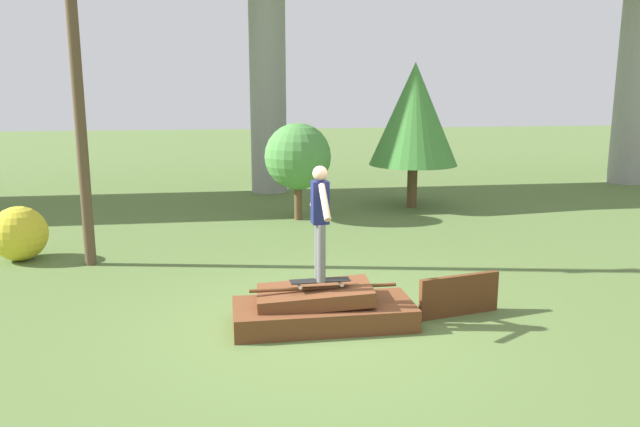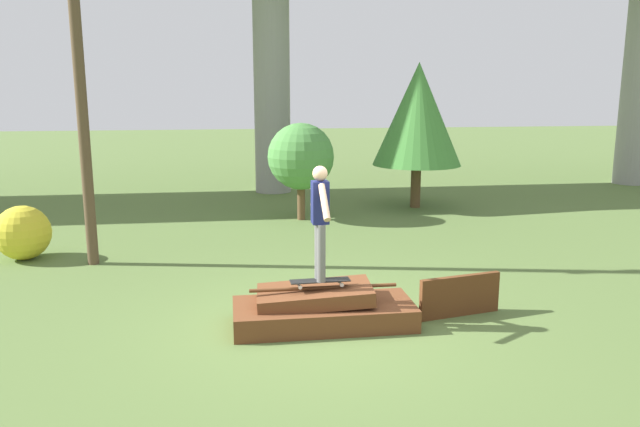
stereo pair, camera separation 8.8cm
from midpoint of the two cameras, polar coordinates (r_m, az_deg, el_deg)
The scene contains 9 objects.
ground_plane at distance 8.81m, azimuth 0.63°, elevation -10.13°, with size 80.00×80.00×0.00m, color #567038.
scrap_pile at distance 8.74m, azimuth 0.41°, elevation -8.73°, with size 2.50×1.08×0.56m.
scrap_plank_loose at distance 9.27m, azimuth 12.93°, elevation -7.34°, with size 1.27×0.36×0.60m.
skateboard at distance 8.59m, azimuth 0.29°, elevation -6.19°, with size 0.83×0.23×0.09m.
skater at distance 8.35m, azimuth 0.30°, elevation -0.18°, with size 0.23×1.09×1.57m.
utility_pole at distance 11.98m, azimuth -21.09°, elevation 13.75°, with size 1.30×0.20×7.48m.
tree_behind_left at distance 15.24m, azimuth -1.59°, elevation 5.21°, with size 1.63×1.63×2.38m.
tree_behind_right at distance 16.95m, azimuth 9.09°, elevation 8.93°, with size 2.37×2.37×3.87m.
bush_yellow_flowering at distance 13.11m, azimuth -25.37°, elevation -1.60°, with size 1.04×1.04×1.04m.
Camera 2 is at (-1.15, -8.10, 3.27)m, focal length 35.00 mm.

